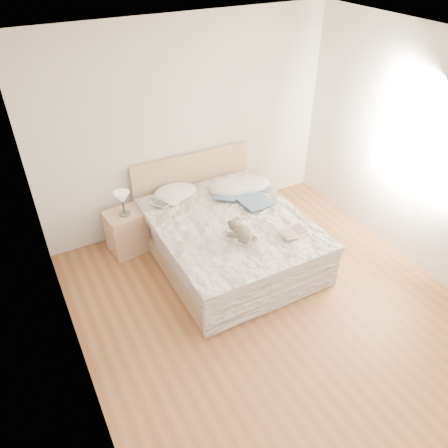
{
  "coord_description": "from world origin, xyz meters",
  "views": [
    {
      "loc": [
        -2.09,
        -2.6,
        3.57
      ],
      "look_at": [
        -0.12,
        1.05,
        0.62
      ],
      "focal_mm": 35.0,
      "sensor_mm": 36.0,
      "label": 1
    }
  ],
  "objects": [
    {
      "name": "pillow_middle",
      "position": [
        0.33,
        1.71,
        0.64
      ],
      "size": [
        0.69,
        0.61,
        0.17
      ],
      "primitive_type": "ellipsoid",
      "rotation": [
        0.0,
        0.0,
        -0.44
      ],
      "color": "white",
      "rests_on": "bed"
    },
    {
      "name": "table_lamp",
      "position": [
        -1.06,
        1.89,
        0.78
      ],
      "size": [
        0.22,
        0.22,
        0.31
      ],
      "color": "#4C4742",
      "rests_on": "nightstand"
    },
    {
      "name": "ceiling",
      "position": [
        0.0,
        0.0,
        2.7
      ],
      "size": [
        4.0,
        4.5,
        0.0
      ],
      "primitive_type": "cube",
      "color": "silver",
      "rests_on": "ground"
    },
    {
      "name": "pillow_right",
      "position": [
        0.59,
        1.66,
        0.64
      ],
      "size": [
        0.61,
        0.45,
        0.17
      ],
      "primitive_type": "ellipsoid",
      "rotation": [
        0.0,
        0.0,
        -0.08
      ],
      "color": "white",
      "rests_on": "bed"
    },
    {
      "name": "photo_book",
      "position": [
        -0.54,
        1.78,
        0.63
      ],
      "size": [
        0.38,
        0.34,
        0.02
      ],
      "primitive_type": "cube",
      "rotation": [
        0.0,
        0.0,
        0.54
      ],
      "color": "white",
      "rests_on": "bed"
    },
    {
      "name": "window",
      "position": [
        1.99,
        0.3,
        1.45
      ],
      "size": [
        0.02,
        1.3,
        1.1
      ],
      "primitive_type": "cube",
      "color": "white",
      "rests_on": "wall_right"
    },
    {
      "name": "wall_back",
      "position": [
        0.0,
        2.25,
        1.35
      ],
      "size": [
        4.0,
        0.02,
        2.7
      ],
      "primitive_type": "cube",
      "color": "silver",
      "rests_on": "ground"
    },
    {
      "name": "bed",
      "position": [
        0.0,
        1.19,
        0.31
      ],
      "size": [
        1.72,
        2.14,
        1.0
      ],
      "color": "tan",
      "rests_on": "floor"
    },
    {
      "name": "wall_right",
      "position": [
        2.0,
        0.0,
        1.35
      ],
      "size": [
        0.02,
        4.5,
        2.7
      ],
      "primitive_type": "cube",
      "color": "silver",
      "rests_on": "ground"
    },
    {
      "name": "nightstand",
      "position": [
        -1.07,
        1.91,
        0.28
      ],
      "size": [
        0.49,
        0.44,
        0.56
      ],
      "primitive_type": "cube",
      "rotation": [
        0.0,
        0.0,
        0.1
      ],
      "color": "tan",
      "rests_on": "floor"
    },
    {
      "name": "blouse",
      "position": [
        0.45,
        1.38,
        0.63
      ],
      "size": [
        0.63,
        0.66,
        0.02
      ],
      "primitive_type": null,
      "rotation": [
        0.0,
        0.0,
        0.07
      ],
      "color": "#395371",
      "rests_on": "bed"
    },
    {
      "name": "teddy_bear",
      "position": [
        -0.08,
        0.68,
        0.65
      ],
      "size": [
        0.3,
        0.38,
        0.18
      ],
      "primitive_type": null,
      "rotation": [
        0.0,
        0.0,
        0.21
      ],
      "color": "#675E51",
      "rests_on": "bed"
    },
    {
      "name": "wall_left",
      "position": [
        -2.0,
        0.0,
        1.35
      ],
      "size": [
        0.02,
        4.5,
        2.7
      ],
      "primitive_type": "cube",
      "color": "silver",
      "rests_on": "ground"
    },
    {
      "name": "pillow_left",
      "position": [
        -0.35,
        1.95,
        0.64
      ],
      "size": [
        0.59,
        0.43,
        0.17
      ],
      "primitive_type": "ellipsoid",
      "rotation": [
        0.0,
        0.0,
        -0.07
      ],
      "color": "white",
      "rests_on": "bed"
    },
    {
      "name": "childrens_book",
      "position": [
        0.49,
        0.52,
        0.63
      ],
      "size": [
        0.33,
        0.23,
        0.02
      ],
      "primitive_type": "cube",
      "rotation": [
        0.0,
        0.0,
        -0.05
      ],
      "color": "beige",
      "rests_on": "bed"
    },
    {
      "name": "floor",
      "position": [
        0.0,
        0.0,
        0.0
      ],
      "size": [
        4.0,
        4.5,
        0.0
      ],
      "primitive_type": "cube",
      "color": "brown",
      "rests_on": "ground"
    }
  ]
}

